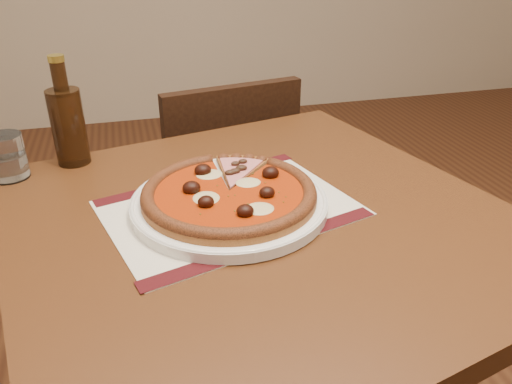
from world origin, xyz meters
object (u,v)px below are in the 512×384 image
at_px(pizza, 229,193).
at_px(bottle, 68,123).
at_px(plate, 229,203).
at_px(chair_far, 223,191).
at_px(table, 259,263).
at_px(water_glass, 6,157).

xyz_separation_m(pizza, bottle, (-0.26, 0.27, 0.05)).
height_order(plate, pizza, pizza).
bearing_deg(pizza, chair_far, 80.39).
height_order(table, water_glass, water_glass).
height_order(chair_far, bottle, bottle).
distance_m(plate, water_glass, 0.44).
bearing_deg(pizza, table, -32.05).
bearing_deg(bottle, water_glass, -159.99).
height_order(table, pizza, pizza).
relative_size(chair_far, bottle, 3.77).
height_order(pizza, water_glass, water_glass).
xyz_separation_m(pizza, water_glass, (-0.38, 0.23, 0.01)).
bearing_deg(water_glass, bottle, 20.01).
bearing_deg(plate, chair_far, 80.40).
relative_size(pizza, bottle, 1.36).
distance_m(table, plate, 0.12).
relative_size(plate, pizza, 1.13).
bearing_deg(chair_far, water_glass, 26.52).
bearing_deg(chair_far, pizza, 69.30).
bearing_deg(bottle, pizza, -45.47).
distance_m(chair_far, bottle, 0.61).
xyz_separation_m(chair_far, water_glass, (-0.48, -0.37, 0.33)).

